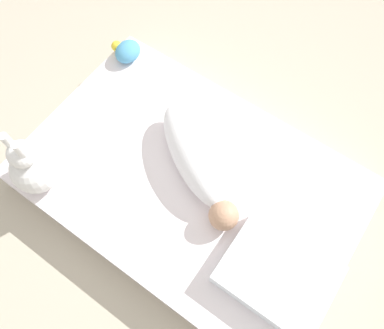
{
  "coord_description": "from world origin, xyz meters",
  "views": [
    {
      "loc": [
        -0.36,
        0.5,
        1.64
      ],
      "look_at": [
        0.01,
        -0.03,
        0.21
      ],
      "focal_mm": 35.0,
      "sensor_mm": 36.0,
      "label": 1
    }
  ],
  "objects_px": {
    "swaddled_baby": "(197,160)",
    "pillow": "(277,274)",
    "bunny_plush": "(34,167)",
    "turtle_plush": "(127,51)"
  },
  "relations": [
    {
      "from": "pillow",
      "to": "bunny_plush",
      "type": "distance_m",
      "value": 1.03
    },
    {
      "from": "turtle_plush",
      "to": "bunny_plush",
      "type": "bearing_deg",
      "value": 99.82
    },
    {
      "from": "pillow",
      "to": "bunny_plush",
      "type": "xyz_separation_m",
      "value": [
        1.01,
        0.21,
        0.07
      ]
    },
    {
      "from": "swaddled_baby",
      "to": "pillow",
      "type": "distance_m",
      "value": 0.54
    },
    {
      "from": "swaddled_baby",
      "to": "bunny_plush",
      "type": "xyz_separation_m",
      "value": [
        0.51,
        0.42,
        0.04
      ]
    },
    {
      "from": "turtle_plush",
      "to": "pillow",
      "type": "bearing_deg",
      "value": 155.87
    },
    {
      "from": "bunny_plush",
      "to": "turtle_plush",
      "type": "xyz_separation_m",
      "value": [
        0.12,
        -0.72,
        -0.08
      ]
    },
    {
      "from": "pillow",
      "to": "turtle_plush",
      "type": "relative_size",
      "value": 2.54
    },
    {
      "from": "swaddled_baby",
      "to": "pillow",
      "type": "bearing_deg",
      "value": 9.36
    },
    {
      "from": "swaddled_baby",
      "to": "turtle_plush",
      "type": "distance_m",
      "value": 0.7
    }
  ]
}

